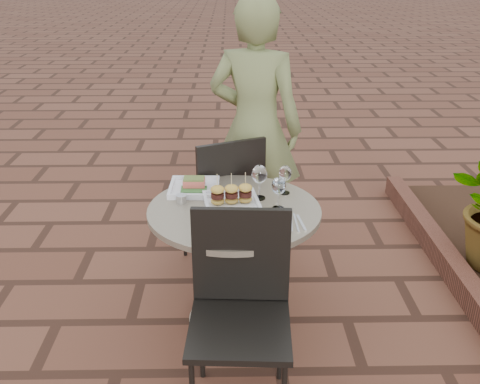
{
  "coord_description": "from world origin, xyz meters",
  "views": [
    {
      "loc": [
        0.17,
        -2.51,
        1.93
      ],
      "look_at": [
        0.21,
        -0.02,
        0.82
      ],
      "focal_mm": 40.0,
      "sensor_mm": 36.0,
      "label": 1
    }
  ],
  "objects_px": {
    "cafe_table": "(234,249)",
    "plate_sliders": "(232,198)",
    "plate_salmon": "(194,187)",
    "chair_near": "(240,297)",
    "chair_far": "(225,194)",
    "diner": "(255,129)",
    "plate_tuna": "(239,228)"
  },
  "relations": [
    {
      "from": "cafe_table",
      "to": "plate_tuna",
      "type": "height_order",
      "value": "plate_tuna"
    },
    {
      "from": "chair_near",
      "to": "plate_sliders",
      "type": "relative_size",
      "value": 2.93
    },
    {
      "from": "cafe_table",
      "to": "plate_sliders",
      "type": "bearing_deg",
      "value": 114.15
    },
    {
      "from": "chair_near",
      "to": "diner",
      "type": "height_order",
      "value": "diner"
    },
    {
      "from": "chair_far",
      "to": "plate_salmon",
      "type": "relative_size",
      "value": 3.35
    },
    {
      "from": "plate_sliders",
      "to": "plate_salmon",
      "type": "bearing_deg",
      "value": 135.79
    },
    {
      "from": "chair_near",
      "to": "cafe_table",
      "type": "bearing_deg",
      "value": 95.26
    },
    {
      "from": "plate_salmon",
      "to": "plate_sliders",
      "type": "relative_size",
      "value": 0.88
    },
    {
      "from": "plate_salmon",
      "to": "chair_near",
      "type": "bearing_deg",
      "value": -72.37
    },
    {
      "from": "chair_far",
      "to": "diner",
      "type": "xyz_separation_m",
      "value": [
        0.2,
        0.35,
        0.32
      ]
    },
    {
      "from": "diner",
      "to": "plate_tuna",
      "type": "distance_m",
      "value": 1.19
    },
    {
      "from": "plate_tuna",
      "to": "chair_far",
      "type": "bearing_deg",
      "value": 95.08
    },
    {
      "from": "cafe_table",
      "to": "plate_sliders",
      "type": "relative_size",
      "value": 2.84
    },
    {
      "from": "cafe_table",
      "to": "plate_tuna",
      "type": "distance_m",
      "value": 0.37
    },
    {
      "from": "cafe_table",
      "to": "plate_tuna",
      "type": "bearing_deg",
      "value": -85.42
    },
    {
      "from": "chair_far",
      "to": "plate_tuna",
      "type": "relative_size",
      "value": 2.96
    },
    {
      "from": "chair_near",
      "to": "plate_sliders",
      "type": "distance_m",
      "value": 0.6
    },
    {
      "from": "plate_tuna",
      "to": "cafe_table",
      "type": "bearing_deg",
      "value": 94.58
    },
    {
      "from": "chair_near",
      "to": "plate_sliders",
      "type": "bearing_deg",
      "value": 96.53
    },
    {
      "from": "chair_far",
      "to": "cafe_table",
      "type": "bearing_deg",
      "value": 72.02
    },
    {
      "from": "chair_near",
      "to": "plate_tuna",
      "type": "relative_size",
      "value": 2.96
    },
    {
      "from": "cafe_table",
      "to": "plate_tuna",
      "type": "xyz_separation_m",
      "value": [
        0.02,
        -0.25,
        0.26
      ]
    },
    {
      "from": "chair_near",
      "to": "plate_salmon",
      "type": "distance_m",
      "value": 0.82
    },
    {
      "from": "diner",
      "to": "cafe_table",
      "type": "bearing_deg",
      "value": 98.74
    },
    {
      "from": "cafe_table",
      "to": "plate_sliders",
      "type": "xyz_separation_m",
      "value": [
        -0.01,
        0.03,
        0.29
      ]
    },
    {
      "from": "chair_far",
      "to": "diner",
      "type": "height_order",
      "value": "diner"
    },
    {
      "from": "chair_near",
      "to": "plate_salmon",
      "type": "bearing_deg",
      "value": 110.58
    },
    {
      "from": "cafe_table",
      "to": "plate_salmon",
      "type": "relative_size",
      "value": 3.24
    },
    {
      "from": "chair_near",
      "to": "plate_tuna",
      "type": "bearing_deg",
      "value": 93.15
    },
    {
      "from": "plate_salmon",
      "to": "plate_sliders",
      "type": "distance_m",
      "value": 0.29
    },
    {
      "from": "diner",
      "to": "plate_sliders",
      "type": "height_order",
      "value": "diner"
    },
    {
      "from": "diner",
      "to": "plate_tuna",
      "type": "bearing_deg",
      "value": 101.65
    }
  ]
}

